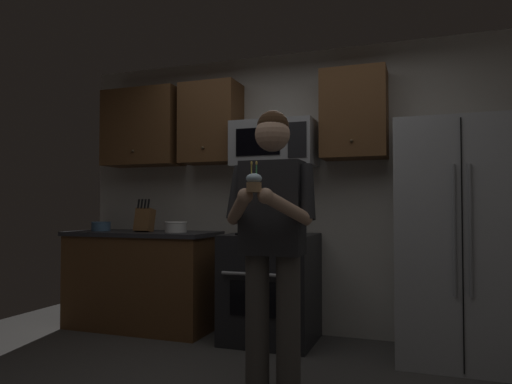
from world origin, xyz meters
TOP-DOWN VIEW (x-y plane):
  - wall_back at (0.00, 1.75)m, footprint 4.40×0.10m
  - oven_range at (-0.15, 1.36)m, footprint 0.76×0.70m
  - microwave at (-0.15, 1.48)m, footprint 0.74×0.41m
  - refrigerator at (1.35, 1.32)m, footprint 0.90×0.75m
  - cabinet_row_upper at (-0.72, 1.53)m, footprint 2.78×0.36m
  - counter_left at (-1.45, 1.38)m, footprint 1.44×0.66m
  - knife_block at (-1.40, 1.33)m, footprint 0.16×0.15m
  - bowl_large_white at (-1.08, 1.36)m, footprint 0.21×0.21m
  - bowl_small_colored at (-1.92, 1.36)m, footprint 0.19×0.19m
  - person at (0.22, 0.24)m, footprint 0.60×0.48m
  - cupcake at (0.22, -0.09)m, footprint 0.09×0.09m

SIDE VIEW (x-z plane):
  - oven_range at x=-0.15m, z-range 0.00..0.93m
  - counter_left at x=-1.45m, z-range 0.00..0.92m
  - refrigerator at x=1.35m, z-range 0.00..1.80m
  - bowl_small_colored at x=-1.92m, z-range 0.92..1.01m
  - bowl_large_white at x=-1.08m, z-range 0.92..1.02m
  - person at x=0.22m, z-range 0.11..1.88m
  - knife_block at x=-1.40m, z-range 0.87..1.19m
  - cupcake at x=0.22m, z-range 1.21..1.38m
  - wall_back at x=0.00m, z-range 0.00..2.60m
  - microwave at x=-0.15m, z-range 1.52..1.92m
  - cabinet_row_upper at x=-0.72m, z-range 1.57..2.33m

